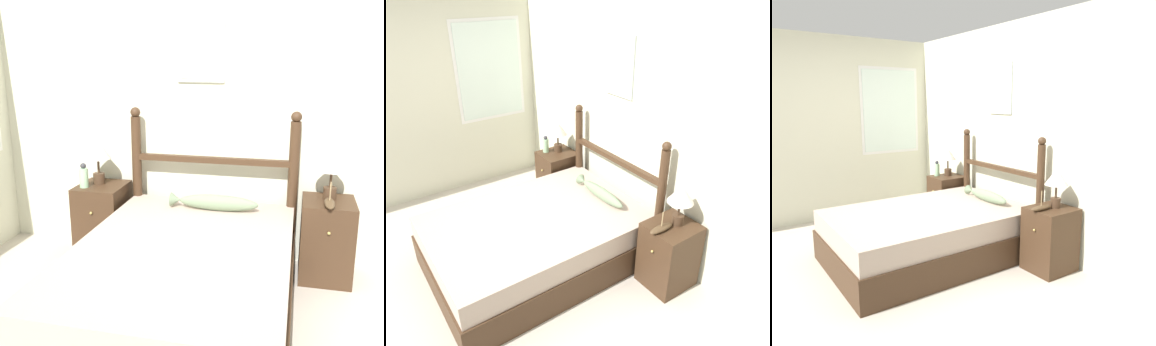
# 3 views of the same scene
# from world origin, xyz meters

# --- Properties ---
(ground_plane) EXTENTS (16.00, 16.00, 0.00)m
(ground_plane) POSITION_xyz_m (0.00, 0.00, 0.00)
(ground_plane) COLOR #B7AD9E
(wall_back) EXTENTS (6.40, 0.08, 2.55)m
(wall_back) POSITION_xyz_m (-0.00, 1.73, 1.28)
(wall_back) COLOR beige
(wall_back) RESTS_ON ground_plane
(wall_left) EXTENTS (0.08, 6.40, 2.55)m
(wall_left) POSITION_xyz_m (-2.13, 0.02, 1.28)
(wall_left) COLOR beige
(wall_left) RESTS_ON ground_plane
(bed) EXTENTS (1.42, 2.04, 0.53)m
(bed) POSITION_xyz_m (-0.12, 0.60, 0.26)
(bed) COLOR #3D2819
(bed) RESTS_ON ground_plane
(headboard) EXTENTS (1.42, 0.09, 1.31)m
(headboard) POSITION_xyz_m (-0.12, 1.58, 0.70)
(headboard) COLOR #3D2819
(headboard) RESTS_ON ground_plane
(nightstand_left) EXTENTS (0.40, 0.46, 0.64)m
(nightstand_left) POSITION_xyz_m (-1.07, 1.45, 0.32)
(nightstand_left) COLOR #3D2819
(nightstand_left) RESTS_ON ground_plane
(nightstand_right) EXTENTS (0.40, 0.46, 0.64)m
(nightstand_right) POSITION_xyz_m (0.83, 1.45, 0.32)
(nightstand_right) COLOR #3D2819
(nightstand_right) RESTS_ON ground_plane
(table_lamp_left) EXTENTS (0.23, 0.23, 0.39)m
(table_lamp_left) POSITION_xyz_m (-1.11, 1.49, 0.92)
(table_lamp_left) COLOR #422D1E
(table_lamp_left) RESTS_ON nightstand_left
(table_lamp_right) EXTENTS (0.23, 0.23, 0.39)m
(table_lamp_right) POSITION_xyz_m (0.83, 1.50, 0.92)
(table_lamp_right) COLOR #422D1E
(table_lamp_right) RESTS_ON nightstand_right
(bottle) EXTENTS (0.07, 0.07, 0.21)m
(bottle) POSITION_xyz_m (-1.18, 1.35, 0.74)
(bottle) COLOR #99C699
(bottle) RESTS_ON nightstand_left
(model_boat) EXTENTS (0.08, 0.26, 0.19)m
(model_boat) POSITION_xyz_m (0.82, 1.31, 0.67)
(model_boat) COLOR #4C3823
(model_boat) RESTS_ON nightstand_right
(fish_pillow) EXTENTS (0.71, 0.12, 0.13)m
(fish_pillow) POSITION_xyz_m (-0.06, 1.33, 0.60)
(fish_pillow) COLOR gray
(fish_pillow) RESTS_ON bed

